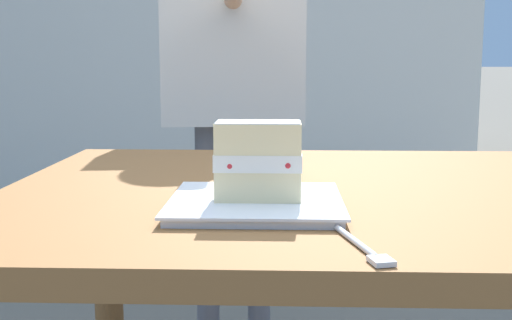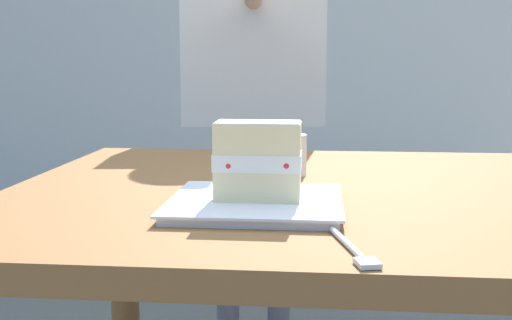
% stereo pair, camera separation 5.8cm
% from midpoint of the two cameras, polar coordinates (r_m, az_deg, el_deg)
% --- Properties ---
extents(patio_table, '(1.21, 0.93, 0.77)m').
position_cam_midpoint_polar(patio_table, '(1.19, 6.42, -7.69)').
color(patio_table, brown).
rests_on(patio_table, ground).
extents(dessert_plate, '(0.26, 0.26, 0.02)m').
position_cam_midpoint_polar(dessert_plate, '(0.99, -1.68, -3.78)').
color(dessert_plate, white).
rests_on(dessert_plate, patio_table).
extents(cake_slice, '(0.13, 0.07, 0.12)m').
position_cam_midpoint_polar(cake_slice, '(0.98, -1.51, -0.05)').
color(cake_slice, beige).
rests_on(cake_slice, dessert_plate).
extents(dessert_fork, '(0.06, 0.17, 0.01)m').
position_cam_midpoint_polar(dessert_fork, '(0.79, 7.11, -7.48)').
color(dessert_fork, silver).
rests_on(dessert_fork, patio_table).
extents(coffee_cup, '(0.07, 0.07, 0.08)m').
position_cam_midpoint_polar(coffee_cup, '(1.27, 0.65, 0.53)').
color(coffee_cup, silver).
rests_on(coffee_cup, patio_table).
extents(diner_person, '(0.45, 0.57, 1.57)m').
position_cam_midpoint_polar(diner_person, '(2.04, -2.90, 10.30)').
color(diner_person, slate).
rests_on(diner_person, ground).
extents(patio_building, '(5.12, 3.85, 2.89)m').
position_cam_midpoint_polar(patio_building, '(6.18, -10.92, 12.82)').
color(patio_building, silver).
rests_on(patio_building, ground).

